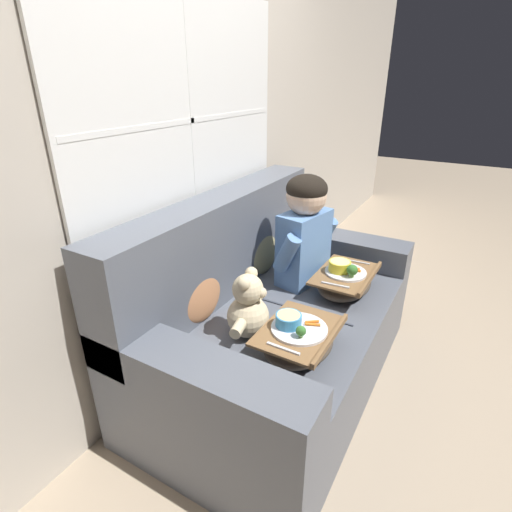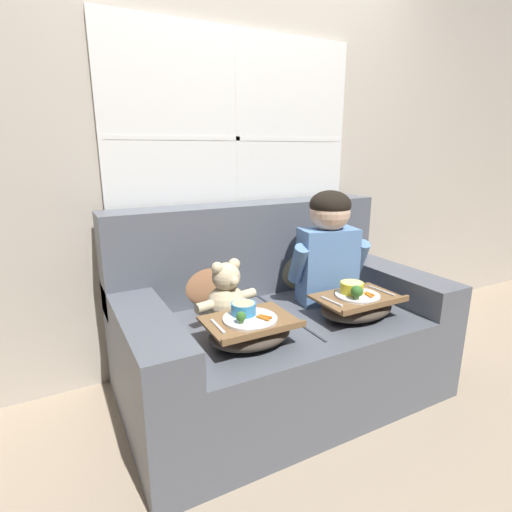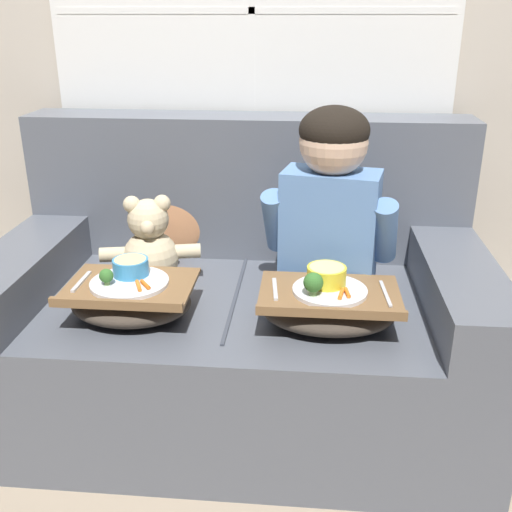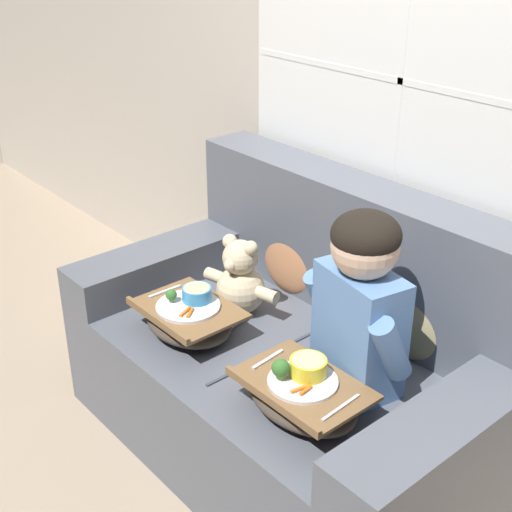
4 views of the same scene
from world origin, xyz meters
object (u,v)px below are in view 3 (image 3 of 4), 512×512
throw_pillow_behind_teddy (168,213)px  lap_tray_teddy (131,298)px  lap_tray_child (329,306)px  child_figure (331,194)px  teddy_bear (150,248)px  throw_pillow_behind_child (327,218)px  couch (240,311)px

throw_pillow_behind_teddy → lap_tray_teddy: throw_pillow_behind_teddy is taller
lap_tray_child → lap_tray_teddy: lap_tray_child is taller
child_figure → teddy_bear: child_figure is taller
teddy_bear → throw_pillow_behind_child: bearing=25.0°
throw_pillow_behind_child → couch: bearing=-142.6°
throw_pillow_behind_teddy → lap_tray_child: throw_pillow_behind_teddy is taller
throw_pillow_behind_teddy → child_figure: (0.61, -0.28, 0.17)m
child_figure → lap_tray_child: 0.37m
child_figure → teddy_bear: (-0.61, -0.00, -0.21)m
couch → throw_pillow_behind_child: size_ratio=4.53×
throw_pillow_behind_child → lap_tray_teddy: (-0.61, -0.53, -0.10)m
couch → throw_pillow_behind_child: 0.48m
lap_tray_teddy → couch: bearing=44.2°
throw_pillow_behind_child → teddy_bear: (-0.61, -0.28, -0.03)m
teddy_bear → lap_tray_teddy: teddy_bear is taller
throw_pillow_behind_teddy → lap_tray_child: 0.81m
throw_pillow_behind_child → lap_tray_teddy: bearing=-139.0°
throw_pillow_behind_child → lap_tray_child: size_ratio=0.87×
couch → child_figure: (0.30, -0.05, 0.46)m
teddy_bear → lap_tray_child: (0.61, -0.25, -0.07)m
throw_pillow_behind_child → throw_pillow_behind_teddy: bearing=180.0°
couch → throw_pillow_behind_teddy: couch is taller
teddy_bear → lap_tray_teddy: (-0.00, -0.25, -0.07)m
couch → lap_tray_child: bearing=-44.6°
throw_pillow_behind_teddy → teddy_bear: throw_pillow_behind_teddy is taller
throw_pillow_behind_child → teddy_bear: 0.67m
child_figure → lap_tray_teddy: bearing=-157.7°
throw_pillow_behind_child → teddy_bear: size_ratio=1.06×
couch → throw_pillow_behind_child: couch is taller
couch → teddy_bear: size_ratio=4.79×
throw_pillow_behind_teddy → teddy_bear: size_ratio=1.01×
throw_pillow_behind_child → lap_tray_child: 0.54m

